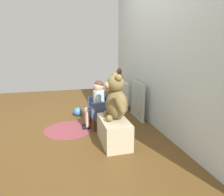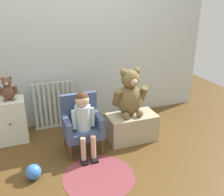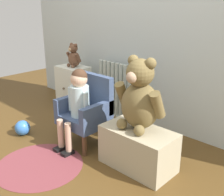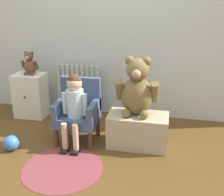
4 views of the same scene
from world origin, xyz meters
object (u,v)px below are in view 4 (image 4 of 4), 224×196
Objects in this scene: radiator at (78,90)px; toy_ball at (11,143)px; child_armchair at (78,110)px; small_dresser at (31,95)px; child_figure at (74,100)px; floor_rug at (63,168)px; low_bench at (138,130)px; small_teddy_bear at (30,64)px; large_teddy_bear at (137,90)px.

radiator is 1.09m from toy_ball.
child_armchair reaches higher than toy_ball.
child_figure reaches higher than small_dresser.
floor_rug is at bearing -52.15° from small_dresser.
radiator reaches higher than low_bench.
small_dresser is 0.91× the size of low_bench.
child_figure is 4.81× the size of toy_ball.
small_teddy_bear is (-0.74, 0.46, 0.34)m from child_armchair.
toy_ball is (-0.58, -0.36, -0.25)m from child_armchair.
toy_ball is at bearing -77.03° from small_dresser.
small_teddy_bear is at bearing -161.38° from radiator.
low_bench is 0.82m from floor_rug.
floor_rug is (0.02, -0.45, -0.47)m from child_figure.
child_figure is 0.65m from floor_rug.
low_bench is at bearing 42.53° from floor_rug.
radiator is 2.27× the size of small_teddy_bear.
small_dresser is at bearing 143.63° from child_figure.
child_armchair is at bearing 92.44° from floor_rug.
large_teddy_bear is 0.80× the size of floor_rug.
small_dresser is at bearing 149.15° from child_armchair.
toy_ball is (-1.17, -0.38, -0.51)m from large_teddy_bear.
child_armchair is (0.77, -0.46, 0.05)m from small_dresser.
toy_ball is at bearing -78.93° from small_teddy_bear.
large_teddy_bear reaches higher than small_teddy_bear.
child_armchair is (0.21, -0.64, 0.01)m from radiator.
child_armchair is 0.64m from floor_rug.
small_dresser is at bearing -167.81° from small_teddy_bear.
child_figure is 1.24× the size of low_bench.
child_figure reaches higher than child_armchair.
floor_rug is at bearing -134.74° from large_teddy_bear.
floor_rug is at bearing -86.99° from child_figure.
child_figure is 1.02× the size of floor_rug.
child_figure is (0.77, -0.56, 0.20)m from small_dresser.
radiator is 1.10× the size of large_teddy_bear.
small_teddy_bear reaches higher than toy_ball.
small_dresser is (-0.55, -0.18, -0.04)m from radiator.
small_dresser reaches higher than toy_ball.
child_armchair is at bearing -30.85° from small_dresser.
radiator is at bearing 142.37° from large_teddy_bear.
low_bench reaches higher than toy_ball.
child_figure is (0.21, -0.75, 0.16)m from radiator.
child_armchair is 0.64m from low_bench.
child_figure is at bearing -74.19° from radiator.
small_dresser is 0.74× the size of child_figure.
large_teddy_bear is at bearing 45.26° from floor_rug.
child_armchair reaches higher than floor_rug.
child_figure is at bearing -171.34° from low_bench.
small_teddy_bear is at bearing 160.71° from low_bench.
floor_rug is (0.02, -0.56, -0.32)m from child_armchair.
child_figure is at bearing 23.88° from toy_ball.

